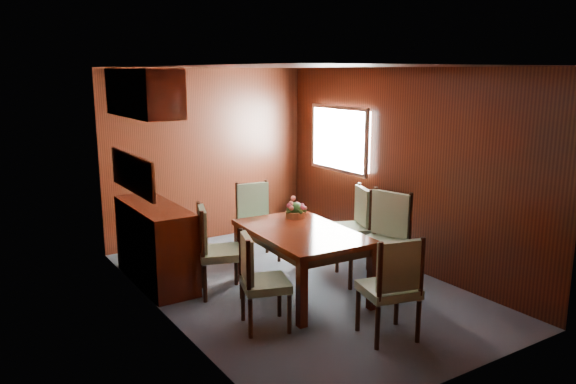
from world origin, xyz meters
TOP-DOWN VIEW (x-y plane):
  - ground at (0.00, 0.00)m, footprint 4.50×4.50m
  - room_shell at (-0.10, 0.33)m, footprint 3.06×4.52m
  - sideboard at (-1.25, 1.00)m, footprint 0.48×1.40m
  - dining_table at (-0.06, -0.18)m, footprint 1.03×1.57m
  - chair_left_near at (-0.86, -0.65)m, footprint 0.53×0.54m
  - chair_left_far at (-0.86, 0.32)m, footprint 0.57×0.59m
  - chair_right_near at (0.80, -0.52)m, footprint 0.60×0.62m
  - chair_right_far at (0.99, 0.22)m, footprint 0.59×0.60m
  - chair_head at (0.01, -1.51)m, footprint 0.55×0.54m
  - chair_foot at (0.12, 1.12)m, footprint 0.52×0.50m
  - flower_centerpiece at (0.18, 0.30)m, footprint 0.25×0.25m

SIDE VIEW (x-z plane):
  - ground at x=0.00m, z-range 0.00..0.00m
  - sideboard at x=-1.25m, z-range 0.00..0.90m
  - chair_left_near at x=-0.86m, z-range 0.05..0.97m
  - chair_head at x=0.01m, z-range 0.05..1.03m
  - chair_foot at x=0.12m, z-range 0.05..1.03m
  - chair_left_far at x=-0.86m, z-range 0.05..1.03m
  - chair_right_far at x=0.99m, z-range 0.05..1.05m
  - chair_right_near at x=0.80m, z-range 0.06..1.15m
  - dining_table at x=-0.06m, z-range 0.26..0.97m
  - flower_centerpiece at x=0.18m, z-range 0.71..0.95m
  - room_shell at x=-0.10m, z-range 0.43..2.84m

